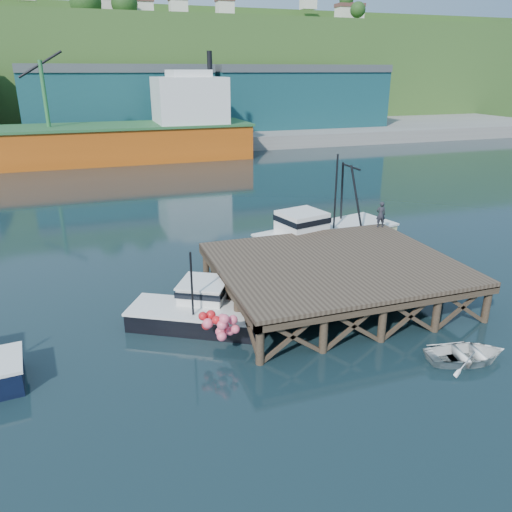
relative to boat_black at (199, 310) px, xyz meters
name	(u,v)px	position (x,y,z in m)	size (l,w,h in m)	color
ground	(233,313)	(1.77, 0.54, -0.73)	(300.00, 300.00, 0.00)	black
wharf	(336,265)	(7.27, 0.35, 1.21)	(12.00, 10.00, 2.62)	brown
far_quay	(120,134)	(1.77, 70.54, 0.27)	(160.00, 40.00, 2.00)	gray
warehouse_mid	(119,102)	(1.77, 65.54, 5.77)	(28.00, 16.00, 9.00)	#184950
warehouse_right	(291,99)	(31.77, 65.54, 5.77)	(30.00, 16.00, 9.00)	#184950
cargo_ship	(63,137)	(-6.69, 48.54, 2.58)	(55.50, 10.00, 13.75)	#C05212
hillside	(105,72)	(1.77, 100.54, 10.27)	(220.00, 50.00, 22.00)	#2D511E
boat_black	(199,310)	(0.00, 0.00, 0.00)	(6.76, 5.80, 3.97)	black
trawler	(324,234)	(9.92, 7.04, 0.60)	(10.19, 5.65, 6.46)	beige
dinghy	(467,354)	(9.72, -6.73, -0.38)	(2.43, 3.41, 0.71)	white
dockworker	(381,214)	(12.67, 4.94, 2.21)	(0.59, 0.39, 1.63)	#212129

